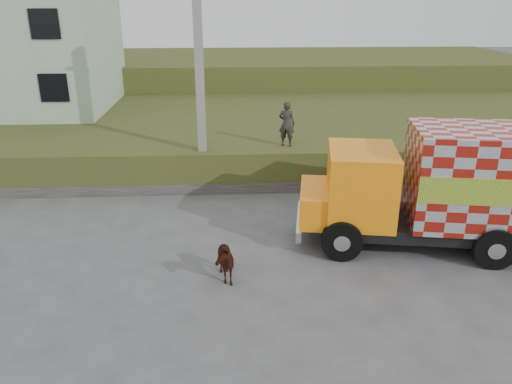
{
  "coord_description": "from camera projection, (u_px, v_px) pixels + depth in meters",
  "views": [
    {
      "loc": [
        0.01,
        -12.99,
        6.71
      ],
      "look_at": [
        0.75,
        0.83,
        1.3
      ],
      "focal_mm": 35.0,
      "sensor_mm": 36.0,
      "label": 1
    }
  ],
  "objects": [
    {
      "name": "ground",
      "position": [
        232.0,
        244.0,
        14.52
      ],
      "size": [
        120.0,
        120.0,
        0.0
      ],
      "primitive_type": "plane",
      "color": "#474749",
      "rests_on": "ground"
    },
    {
      "name": "cow",
      "position": [
        222.0,
        260.0,
        12.59
      ],
      "size": [
        0.85,
        1.35,
        1.06
      ],
      "primitive_type": "imported",
      "rotation": [
        0.0,
        0.0,
        0.23
      ],
      "color": "#38190E",
      "rests_on": "ground"
    },
    {
      "name": "embankment_far",
      "position": [
        229.0,
        78.0,
        34.43
      ],
      "size": [
        40.0,
        12.0,
        3.0
      ],
      "primitive_type": "cube",
      "color": "#354E1A",
      "rests_on": "ground"
    },
    {
      "name": "pedestrian",
      "position": [
        287.0,
        124.0,
        18.48
      ],
      "size": [
        0.72,
        0.6,
        1.68
      ],
      "primitive_type": "imported",
      "rotation": [
        0.0,
        0.0,
        2.77
      ],
      "color": "#2A2725",
      "rests_on": "embankment"
    },
    {
      "name": "embankment",
      "position": [
        230.0,
        133.0,
        23.55
      ],
      "size": [
        40.0,
        12.0,
        1.5
      ],
      "primitive_type": "cube",
      "color": "#354E1A",
      "rests_on": "ground"
    },
    {
      "name": "utility_pole",
      "position": [
        200.0,
        79.0,
        17.26
      ],
      "size": [
        1.2,
        0.3,
        8.0
      ],
      "color": "gray",
      "rests_on": "ground"
    },
    {
      "name": "building",
      "position": [
        4.0,
        46.0,
        24.42
      ],
      "size": [
        10.0,
        8.0,
        6.0
      ],
      "primitive_type": "cube",
      "color": "#A6BFA3",
      "rests_on": "embankment"
    },
    {
      "name": "retaining_strip",
      "position": [
        176.0,
        188.0,
        18.25
      ],
      "size": [
        16.0,
        0.5,
        0.4
      ],
      "primitive_type": "cube",
      "color": "#595651",
      "rests_on": "ground"
    },
    {
      "name": "cargo_truck",
      "position": [
        457.0,
        188.0,
        13.83
      ],
      "size": [
        8.07,
        3.77,
        3.47
      ],
      "rotation": [
        0.0,
        0.0,
        -0.16
      ],
      "color": "black",
      "rests_on": "ground"
    }
  ]
}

